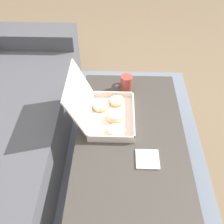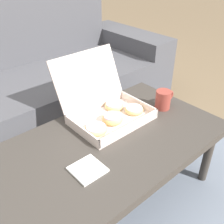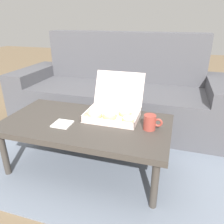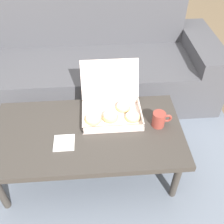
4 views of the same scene
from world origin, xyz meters
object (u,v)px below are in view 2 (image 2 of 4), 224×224
Objects in this scene: pastry_box at (107,108)px; coffee_mug at (163,99)px; couch at (17,91)px; coffee_table at (101,151)px.

pastry_box is 0.30m from coffee_mug.
couch is at bearing 117.39° from coffee_mug.
coffee_table is (0.00, -0.87, 0.05)m from couch.
coffee_mug is at bearing 2.86° from coffee_table.
coffee_mug reaches higher than coffee_table.
coffee_table is 0.24m from pastry_box.
couch is 1.87× the size of coffee_table.
couch is 0.87m from coffee_table.
pastry_box is at bearing 41.99° from coffee_table.
couch is at bearing 90.00° from coffee_table.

